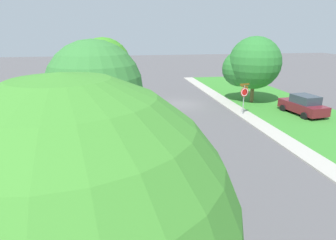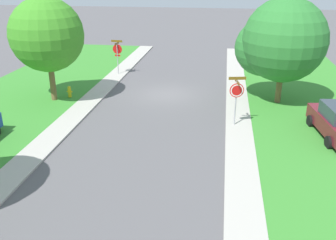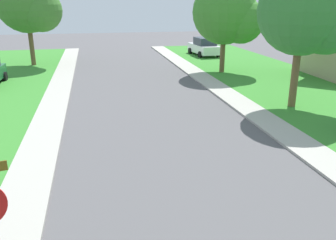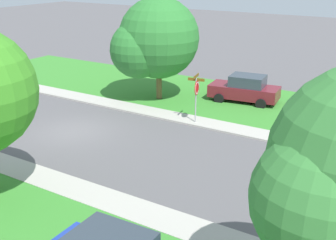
{
  "view_description": "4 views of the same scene",
  "coord_description": "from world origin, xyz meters",
  "px_view_note": "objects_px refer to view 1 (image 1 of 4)",
  "views": [
    {
      "loc": [
        5.99,
        27.67,
        7.0
      ],
      "look_at": [
        2.85,
        9.58,
        1.4
      ],
      "focal_mm": 31.54,
      "sensor_mm": 36.0,
      "label": 1
    },
    {
      "loc": [
        -3.68,
        23.8,
        7.97
      ],
      "look_at": [
        -1.28,
        7.91,
        1.4
      ],
      "focal_mm": 39.81,
      "sensor_mm": 36.0,
      "label": 2
    },
    {
      "loc": [
        -2.61,
        -0.39,
        5.09
      ],
      "look_at": [
        -0.35,
        10.27,
        1.4
      ],
      "focal_mm": 37.94,
      "sensor_mm": 36.0,
      "label": 3
    },
    {
      "loc": [
        15.73,
        15.78,
        8.38
      ],
      "look_at": [
        -0.82,
        5.35,
        1.4
      ],
      "focal_mm": 47.26,
      "sensor_mm": 36.0,
      "label": 4
    }
  ],
  "objects_px": {
    "tree_across_left": "(251,64)",
    "fire_hydrant": "(116,107)",
    "stop_sign_near_corner": "(130,79)",
    "car_blue_behind_trees": "(82,132)",
    "tree_sidewalk_far": "(61,240)",
    "tree_sidewalk_near": "(101,67)",
    "tree_across_right": "(90,91)",
    "stop_sign_far_corner": "(244,94)",
    "car_maroon_far_down_street": "(303,105)"
  },
  "relations": [
    {
      "from": "fire_hydrant",
      "to": "stop_sign_near_corner",
      "type": "bearing_deg",
      "value": -104.12
    },
    {
      "from": "stop_sign_far_corner",
      "to": "tree_sidewalk_far",
      "type": "relative_size",
      "value": 0.42
    },
    {
      "from": "stop_sign_near_corner",
      "to": "car_maroon_far_down_street",
      "type": "height_order",
      "value": "stop_sign_near_corner"
    },
    {
      "from": "car_blue_behind_trees",
      "to": "tree_sidewalk_near",
      "type": "relative_size",
      "value": 0.67
    },
    {
      "from": "car_blue_behind_trees",
      "to": "tree_across_left",
      "type": "relative_size",
      "value": 0.67
    },
    {
      "from": "fire_hydrant",
      "to": "stop_sign_far_corner",
      "type": "bearing_deg",
      "value": 163.42
    },
    {
      "from": "car_maroon_far_down_street",
      "to": "tree_across_left",
      "type": "distance_m",
      "value": 6.47
    },
    {
      "from": "tree_across_right",
      "to": "car_blue_behind_trees",
      "type": "bearing_deg",
      "value": -77.65
    },
    {
      "from": "stop_sign_far_corner",
      "to": "tree_across_right",
      "type": "bearing_deg",
      "value": 40.46
    },
    {
      "from": "stop_sign_far_corner",
      "to": "tree_sidewalk_near",
      "type": "distance_m",
      "value": 12.23
    },
    {
      "from": "car_maroon_far_down_street",
      "to": "tree_sidewalk_far",
      "type": "height_order",
      "value": "tree_sidewalk_far"
    },
    {
      "from": "tree_sidewalk_far",
      "to": "tree_sidewalk_near",
      "type": "relative_size",
      "value": 1.01
    },
    {
      "from": "stop_sign_near_corner",
      "to": "car_blue_behind_trees",
      "type": "distance_m",
      "value": 14.53
    },
    {
      "from": "stop_sign_near_corner",
      "to": "car_blue_behind_trees",
      "type": "relative_size",
      "value": 0.63
    },
    {
      "from": "stop_sign_near_corner",
      "to": "tree_sidewalk_near",
      "type": "distance_m",
      "value": 7.5
    },
    {
      "from": "stop_sign_near_corner",
      "to": "tree_sidewalk_near",
      "type": "bearing_deg",
      "value": 68.6
    },
    {
      "from": "car_maroon_far_down_street",
      "to": "tree_across_right",
      "type": "xyz_separation_m",
      "value": [
        16.76,
        9.23,
        3.61
      ]
    },
    {
      "from": "tree_sidewalk_far",
      "to": "tree_sidewalk_near",
      "type": "xyz_separation_m",
      "value": [
        0.37,
        -21.8,
        -0.07
      ]
    },
    {
      "from": "tree_sidewalk_far",
      "to": "tree_sidewalk_near",
      "type": "height_order",
      "value": "tree_sidewalk_far"
    },
    {
      "from": "car_maroon_far_down_street",
      "to": "tree_across_left",
      "type": "relative_size",
      "value": 0.69
    },
    {
      "from": "stop_sign_near_corner",
      "to": "tree_across_left",
      "type": "height_order",
      "value": "tree_across_left"
    },
    {
      "from": "car_maroon_far_down_street",
      "to": "tree_sidewalk_far",
      "type": "relative_size",
      "value": 0.69
    },
    {
      "from": "stop_sign_near_corner",
      "to": "tree_sidewalk_near",
      "type": "height_order",
      "value": "tree_sidewalk_near"
    },
    {
      "from": "stop_sign_near_corner",
      "to": "tree_sidewalk_far",
      "type": "height_order",
      "value": "tree_sidewalk_far"
    },
    {
      "from": "car_blue_behind_trees",
      "to": "car_maroon_far_down_street",
      "type": "bearing_deg",
      "value": -167.63
    },
    {
      "from": "tree_sidewalk_far",
      "to": "tree_sidewalk_near",
      "type": "bearing_deg",
      "value": -89.03
    },
    {
      "from": "tree_across_right",
      "to": "tree_sidewalk_near",
      "type": "relative_size",
      "value": 1.03
    },
    {
      "from": "tree_across_right",
      "to": "fire_hydrant",
      "type": "xyz_separation_m",
      "value": [
        -0.97,
        -13.1,
        -4.05
      ]
    },
    {
      "from": "stop_sign_far_corner",
      "to": "tree_sidewalk_far",
      "type": "height_order",
      "value": "tree_sidewalk_far"
    },
    {
      "from": "stop_sign_far_corner",
      "to": "tree_across_left",
      "type": "bearing_deg",
      "value": -119.24
    },
    {
      "from": "stop_sign_far_corner",
      "to": "tree_across_left",
      "type": "xyz_separation_m",
      "value": [
        -2.47,
        -4.42,
        1.93
      ]
    },
    {
      "from": "stop_sign_near_corner",
      "to": "tree_across_left",
      "type": "xyz_separation_m",
      "value": [
        -11.58,
        4.97,
        1.94
      ]
    },
    {
      "from": "tree_sidewalk_near",
      "to": "tree_across_left",
      "type": "distance_m",
      "value": 14.3
    },
    {
      "from": "stop_sign_near_corner",
      "to": "tree_across_left",
      "type": "distance_m",
      "value": 12.75
    },
    {
      "from": "tree_across_right",
      "to": "tree_across_left",
      "type": "bearing_deg",
      "value": -134.53
    },
    {
      "from": "stop_sign_far_corner",
      "to": "car_maroon_far_down_street",
      "type": "bearing_deg",
      "value": 172.24
    },
    {
      "from": "stop_sign_near_corner",
      "to": "tree_across_right",
      "type": "height_order",
      "value": "tree_across_right"
    },
    {
      "from": "stop_sign_near_corner",
      "to": "tree_sidewalk_far",
      "type": "bearing_deg",
      "value": 85.49
    },
    {
      "from": "tree_across_right",
      "to": "tree_sidewalk_near",
      "type": "distance_m",
      "value": 12.65
    },
    {
      "from": "tree_across_right",
      "to": "fire_hydrant",
      "type": "height_order",
      "value": "tree_across_right"
    },
    {
      "from": "stop_sign_near_corner",
      "to": "tree_across_right",
      "type": "xyz_separation_m",
      "value": [
        2.53,
        19.32,
        2.61
      ]
    },
    {
      "from": "tree_sidewalk_far",
      "to": "tree_across_left",
      "type": "relative_size",
      "value": 1.01
    },
    {
      "from": "tree_across_left",
      "to": "fire_hydrant",
      "type": "xyz_separation_m",
      "value": [
        13.14,
        1.24,
        -3.38
      ]
    },
    {
      "from": "tree_sidewalk_near",
      "to": "tree_across_left",
      "type": "xyz_separation_m",
      "value": [
        -14.2,
        -1.7,
        -0.26
      ]
    },
    {
      "from": "car_maroon_far_down_street",
      "to": "tree_across_left",
      "type": "bearing_deg",
      "value": -62.63
    },
    {
      "from": "tree_across_right",
      "to": "tree_across_left",
      "type": "relative_size",
      "value": 1.03
    },
    {
      "from": "car_maroon_far_down_street",
      "to": "tree_sidewalk_far",
      "type": "xyz_separation_m",
      "value": [
        16.48,
        18.38,
        3.27
      ]
    },
    {
      "from": "stop_sign_near_corner",
      "to": "stop_sign_far_corner",
      "type": "xyz_separation_m",
      "value": [
        -9.11,
        9.39,
        0.01
      ]
    },
    {
      "from": "stop_sign_far_corner",
      "to": "tree_sidewalk_near",
      "type": "xyz_separation_m",
      "value": [
        11.72,
        -2.72,
        2.19
      ]
    },
    {
      "from": "tree_sidewalk_near",
      "to": "fire_hydrant",
      "type": "xyz_separation_m",
      "value": [
        -1.05,
        -0.46,
        -3.64
      ]
    }
  ]
}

